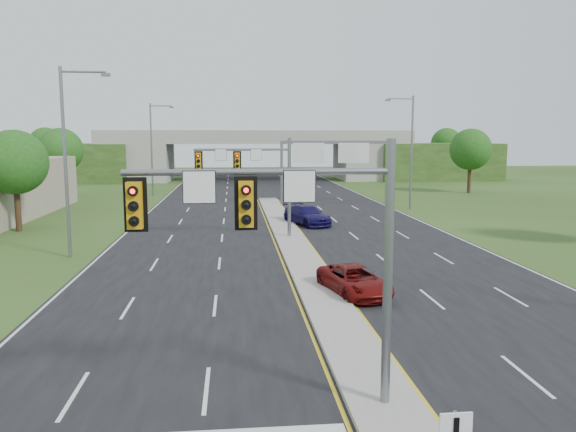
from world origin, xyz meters
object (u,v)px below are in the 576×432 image
at_px(car_far_a, 355,280).
at_px(car_far_b, 307,215).
at_px(signal_mast_far, 257,171).
at_px(sign_gantry, 334,154).
at_px(overpass, 256,158).
at_px(signal_mast_near, 300,232).

height_order(car_far_a, car_far_b, car_far_b).
bearing_deg(signal_mast_far, car_far_b, 54.52).
distance_m(sign_gantry, overpass, 35.75).
bearing_deg(signal_mast_far, signal_mast_near, -90.00).
bearing_deg(signal_mast_near, sign_gantry, 78.75).
xyz_separation_m(car_far_a, car_far_b, (0.53, 20.37, 0.13)).
distance_m(overpass, car_far_a, 69.50).
distance_m(car_far_a, car_far_b, 20.38).
xyz_separation_m(sign_gantry, overpass, (-6.68, 35.08, -1.69)).
bearing_deg(overpass, signal_mast_near, -91.62).
bearing_deg(car_far_b, overpass, 70.30).
distance_m(signal_mast_far, car_far_a, 15.38).
height_order(signal_mast_near, signal_mast_far, same).
height_order(overpass, car_far_a, overpass).
bearing_deg(sign_gantry, overpass, 100.79).
distance_m(signal_mast_near, car_far_a, 12.01).
relative_size(signal_mast_near, overpass, 0.09).
relative_size(overpass, car_far_b, 15.18).
relative_size(sign_gantry, overpass, 0.14).
relative_size(signal_mast_far, overpass, 0.09).
relative_size(signal_mast_far, sign_gantry, 0.60).
relative_size(signal_mast_far, car_far_b, 1.33).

